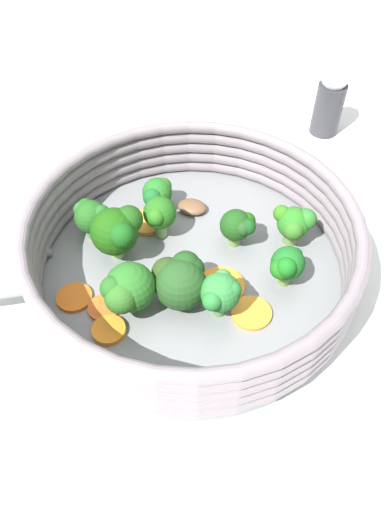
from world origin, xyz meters
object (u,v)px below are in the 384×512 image
skillet (192,272)px  broccoli_floret_0 (218,293)px  carrot_slice_1 (109,330)px  broccoli_floret_2 (156,194)px  carrot_slice_6 (251,313)px  carrot_slice_4 (104,308)px  broccoli_floret_3 (238,226)px  carrot_slice_3 (189,272)px  broccoli_floret_9 (180,279)px  broccoli_floret_6 (117,231)px  carrot_slice_2 (147,222)px  carrot_slice_5 (221,286)px  broccoli_floret_7 (294,223)px  broccoli_floret_1 (287,265)px  broccoli_floret_8 (91,216)px  salt_shaker (330,101)px  broccoli_floret_4 (159,215)px  carrot_slice_0 (74,297)px  mushroom_piece_0 (192,207)px  broccoli_floret_5 (127,289)px

skillet → broccoli_floret_0: broccoli_floret_0 is taller
carrot_slice_1 → broccoli_floret_2: size_ratio=0.77×
skillet → carrot_slice_6: 0.08m
carrot_slice_4 → broccoli_floret_3: 0.15m
carrot_slice_3 → broccoli_floret_9: size_ratio=0.59×
carrot_slice_3 → carrot_slice_4: bearing=4.8°
broccoli_floret_6 → broccoli_floret_9: broccoli_floret_6 is taller
carrot_slice_2 → carrot_slice_5: 0.11m
broccoli_floret_3 → carrot_slice_4: bearing=8.9°
carrot_slice_2 → carrot_slice_5: (-0.03, 0.11, -0.00)m
carrot_slice_3 → broccoli_floret_7: (-0.11, 0.00, 0.02)m
carrot_slice_3 → broccoli_floret_9: 0.04m
carrot_slice_2 → carrot_slice_1: bearing=55.2°
broccoli_floret_1 → carrot_slice_3: bearing=-32.6°
broccoli_floret_8 → salt_shaker: salt_shaker is taller
broccoli_floret_0 → broccoli_floret_4: bearing=-84.5°
carrot_slice_6 → skillet: bearing=-70.5°
broccoli_floret_4 → broccoli_floret_7: (-0.11, 0.06, -0.00)m
carrot_slice_0 → broccoli_floret_0: (-0.11, 0.07, 0.03)m
carrot_slice_6 → broccoli_floret_6: size_ratio=0.65×
broccoli_floret_3 → broccoli_floret_8: 0.14m
skillet → carrot_slice_3: (0.01, 0.01, 0.01)m
carrot_slice_3 → broccoli_floret_1: size_ratio=0.70×
carrot_slice_2 → broccoli_floret_1: 0.15m
broccoli_floret_2 → broccoli_floret_1: bearing=116.6°
broccoli_floret_2 → mushroom_piece_0: size_ratio=1.24×
carrot_slice_2 → carrot_slice_5: size_ratio=0.82×
carrot_slice_3 → broccoli_floret_9: broccoli_floret_9 is taller
carrot_slice_5 → broccoli_floret_1: 0.06m
carrot_slice_5 → broccoli_floret_7: (-0.09, -0.02, 0.02)m
broccoli_floret_9 → carrot_slice_2: bearing=-93.5°
carrot_slice_5 → broccoli_floret_5: bearing=-6.3°
carrot_slice_0 → carrot_slice_1: size_ratio=1.11×
carrot_slice_3 → carrot_slice_6: (-0.03, 0.06, -0.00)m
carrot_slice_5 → broccoli_floret_8: size_ratio=1.04×
carrot_slice_2 → broccoli_floret_6: size_ratio=0.64×
carrot_slice_3 → carrot_slice_5: 0.03m
carrot_slice_1 → broccoli_floret_4: broccoli_floret_4 is taller
broccoli_floret_5 → mushroom_piece_0: (-0.10, -0.09, -0.03)m
carrot_slice_2 → carrot_slice_4: 0.11m
broccoli_floret_3 → broccoli_floret_2: bearing=-54.7°
carrot_slice_6 → broccoli_floret_6: (0.08, -0.11, 0.03)m
broccoli_floret_4 → carrot_slice_3: bearing=96.8°
broccoli_floret_0 → broccoli_floret_3: (-0.05, -0.07, -0.00)m
skillet → carrot_slice_5: carrot_slice_5 is taller
broccoli_floret_7 → salt_shaker: 0.22m
broccoli_floret_1 → broccoli_floret_6: (0.12, -0.09, 0.01)m
broccoli_floret_1 → broccoli_floret_3: 0.06m
broccoli_floret_7 → mushroom_piece_0: broccoli_floret_7 is taller
carrot_slice_4 → broccoli_floret_2: 0.13m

